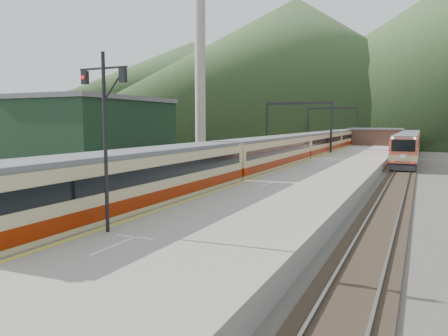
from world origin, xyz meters
The scene contains 18 objects.
track_main centered at (0.00, 40.00, 0.07)m, with size 2.60×200.00×0.23m.
track_far centered at (-5.00, 40.00, 0.07)m, with size 2.60×200.00×0.23m.
track_second centered at (11.50, 40.00, 0.07)m, with size 2.60×200.00×0.23m.
platform centered at (5.60, 38.00, 0.50)m, with size 8.00×100.00×1.00m, color gray.
gantry_near centered at (-2.85, 55.00, 5.59)m, with size 9.55×0.25×8.00m.
gantry_far centered at (-2.85, 80.00, 5.59)m, with size 9.55×0.25×8.00m.
warehouse centered at (-28.00, 42.00, 4.32)m, with size 14.50×20.50×8.60m.
smokestack centered at (-22.00, 62.00, 15.00)m, with size 1.80×1.80×30.00m, color #9E998E.
station_shed centered at (5.60, 78.00, 2.57)m, with size 9.40×4.40×3.10m.
hill_a centered at (-40.00, 190.00, 30.00)m, with size 180.00×180.00×60.00m, color #28431C.
hill_d centered at (-120.00, 240.00, 27.50)m, with size 200.00×200.00×55.00m, color #28431C.
main_train centered at (0.00, 44.31, 2.09)m, with size 3.04×83.32×3.71m.
second_train centered at (11.50, 60.65, 1.91)m, with size 2.75×37.46×3.36m.
signal_mast centered at (2.37, 7.42, 5.13)m, with size 2.20×0.23×6.76m.
short_signal_a centered at (-2.97, 8.48, 1.46)m, with size 0.24×0.19×2.27m.
short_signal_b centered at (-2.49, 26.36, 1.46)m, with size 0.24×0.19×2.27m.
short_signal_c centered at (-7.14, 17.01, 1.46)m, with size 0.25×0.20×2.27m.
worker centered at (-3.14, 10.98, 0.85)m, with size 0.62×0.41×1.70m, color black.
Camera 1 is at (13.19, -5.64, 5.19)m, focal length 35.00 mm.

